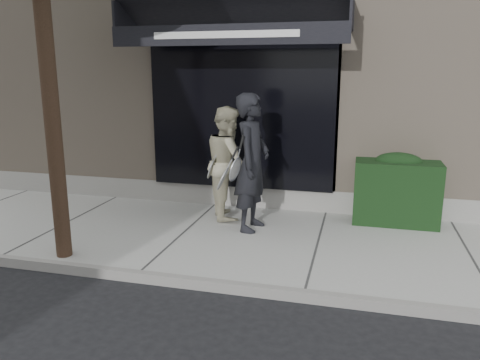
# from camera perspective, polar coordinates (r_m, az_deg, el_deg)

# --- Properties ---
(ground) EXTENTS (80.00, 80.00, 0.00)m
(ground) POSITION_cam_1_polar(r_m,az_deg,el_deg) (6.82, 9.41, -8.50)
(ground) COLOR black
(ground) RESTS_ON ground
(sidewalk) EXTENTS (20.00, 3.00, 0.12)m
(sidewalk) POSITION_cam_1_polar(r_m,az_deg,el_deg) (6.79, 9.43, -8.03)
(sidewalk) COLOR #A4A59F
(sidewalk) RESTS_ON ground
(curb) EXTENTS (20.00, 0.10, 0.14)m
(curb) POSITION_cam_1_polar(r_m,az_deg,el_deg) (5.38, 7.86, -13.79)
(curb) COLOR gray
(curb) RESTS_ON ground
(building_facade) EXTENTS (14.30, 8.04, 5.64)m
(building_facade) POSITION_cam_1_polar(r_m,az_deg,el_deg) (11.29, 12.33, 14.11)
(building_facade) COLOR tan
(building_facade) RESTS_ON ground
(hedge) EXTENTS (1.30, 0.70, 1.14)m
(hedge) POSITION_cam_1_polar(r_m,az_deg,el_deg) (7.82, 18.51, -1.13)
(hedge) COLOR black
(hedge) RESTS_ON sidewalk
(pedestrian_front) EXTENTS (0.74, 0.92, 2.07)m
(pedestrian_front) POSITION_cam_1_polar(r_m,az_deg,el_deg) (7.00, 1.47, 2.10)
(pedestrian_front) COLOR black
(pedestrian_front) RESTS_ON sidewalk
(pedestrian_back) EXTENTS (0.99, 1.10, 1.83)m
(pedestrian_back) POSITION_cam_1_polar(r_m,az_deg,el_deg) (7.64, -1.43, 2.15)
(pedestrian_back) COLOR #BCB596
(pedestrian_back) RESTS_ON sidewalk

